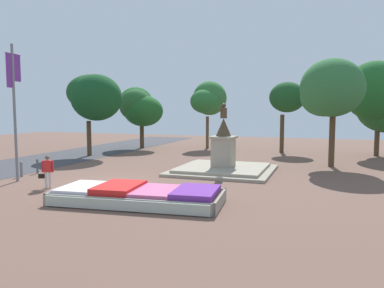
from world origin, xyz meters
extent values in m
plane|color=brown|center=(0.00, 0.00, 0.00)|extent=(70.66, 70.66, 0.00)
cube|color=#38281C|center=(3.34, -2.96, 0.22)|extent=(6.96, 3.21, 0.45)
cube|color=gray|center=(3.47, -4.27, 0.24)|extent=(6.90, 0.82, 0.49)
cube|color=gray|center=(3.20, -1.66, 0.24)|extent=(6.90, 0.82, 0.49)
cube|color=gray|center=(-0.06, -3.32, 0.24)|extent=(0.38, 2.71, 0.49)
cube|color=gray|center=(6.73, -2.61, 0.24)|extent=(0.38, 2.71, 0.49)
cube|color=white|center=(0.90, -3.22, 0.53)|extent=(1.87, 2.48, 0.15)
cube|color=red|center=(2.53, -3.05, 0.59)|extent=(1.87, 2.48, 0.28)
cube|color=#D86699|center=(4.15, -2.88, 0.53)|extent=(1.87, 2.48, 0.16)
cube|color=#72339E|center=(5.77, -2.71, 0.57)|extent=(1.87, 2.48, 0.24)
cube|color=#B2BCAD|center=(3.48, -4.32, 0.25)|extent=(6.57, 0.89, 0.40)
cube|color=gray|center=(4.69, 5.69, 0.08)|extent=(5.97, 5.97, 0.16)
cube|color=gray|center=(4.69, 5.69, 0.25)|extent=(5.06, 5.06, 0.16)
cube|color=#9E937F|center=(4.69, 5.69, 1.20)|extent=(1.27, 1.27, 1.74)
cube|color=#9E937F|center=(4.69, 5.69, 2.13)|extent=(1.49, 1.49, 0.12)
cone|color=#473823|center=(4.69, 5.69, 2.73)|extent=(0.95, 0.95, 1.09)
cylinder|color=#473823|center=(4.69, 5.69, 3.60)|extent=(0.41, 0.41, 0.63)
sphere|color=#473823|center=(4.69, 5.69, 4.05)|extent=(0.28, 0.28, 0.28)
cylinder|color=#473823|center=(4.58, 5.47, 3.72)|extent=(0.30, 0.48, 0.50)
cylinder|color=slate|center=(-4.87, -0.98, 3.60)|extent=(0.14, 0.14, 7.19)
cube|color=#6B2D8C|center=(-4.91, -0.64, 6.00)|extent=(0.09, 0.54, 1.43)
cylinder|color=slate|center=(-4.91, -0.64, 6.71)|extent=(0.11, 0.68, 0.03)
cube|color=#6B2D8C|center=(-4.83, -1.26, 5.82)|extent=(0.07, 0.43, 1.76)
cylinder|color=slate|center=(-4.83, -1.26, 6.69)|extent=(0.10, 0.57, 0.03)
cylinder|color=beige|center=(-2.04, -1.81, 0.40)|extent=(0.13, 0.13, 0.80)
cylinder|color=beige|center=(-2.20, -1.88, 0.40)|extent=(0.13, 0.13, 0.80)
cube|color=red|center=(-2.12, -1.85, 1.08)|extent=(0.44, 0.36, 0.57)
cylinder|color=red|center=(-1.90, -1.74, 1.05)|extent=(0.09, 0.09, 0.54)
cylinder|color=red|center=(-2.34, -1.95, 1.05)|extent=(0.09, 0.09, 0.54)
sphere|color=brown|center=(-2.12, -1.85, 1.50)|extent=(0.21, 0.21, 0.21)
cube|color=black|center=(-2.39, -1.97, 0.60)|extent=(0.30, 0.23, 0.22)
cylinder|color=slate|center=(-5.71, 0.18, 0.37)|extent=(0.15, 0.15, 0.74)
sphere|color=slate|center=(-5.71, 0.18, 0.79)|extent=(0.16, 0.16, 0.16)
cylinder|color=#4C5156|center=(-5.65, 1.39, 0.38)|extent=(0.12, 0.12, 0.77)
sphere|color=#4C5156|center=(-5.65, 1.39, 0.80)|extent=(0.14, 0.14, 0.14)
cylinder|color=#4C3823|center=(-7.76, 9.71, 1.44)|extent=(0.37, 0.37, 2.88)
ellipsoid|color=#164921|center=(-6.91, 9.62, 4.77)|extent=(4.11, 4.02, 3.73)
ellipsoid|color=#194E22|center=(-7.73, 10.18, 5.20)|extent=(3.96, 4.11, 2.97)
cylinder|color=#4C3823|center=(11.00, 10.05, 1.70)|extent=(0.38, 0.38, 3.40)
ellipsoid|color=#2F6C35|center=(11.02, 10.68, 4.88)|extent=(3.18, 2.92, 2.81)
ellipsoid|color=#2F6A36|center=(10.89, 9.48, 5.21)|extent=(4.04, 4.12, 3.75)
ellipsoid|color=#2F6C36|center=(10.44, 10.62, 4.67)|extent=(3.17, 3.01, 2.67)
cylinder|color=brown|center=(-0.28, 18.55, 1.57)|extent=(0.30, 0.30, 3.13)
ellipsoid|color=#2E6D2F|center=(-0.56, 19.03, 4.83)|extent=(2.73, 2.99, 2.56)
ellipsoid|color=#2A6C31|center=(-0.44, 18.24, 4.60)|extent=(2.83, 3.03, 2.33)
ellipsoid|color=#306D33|center=(-0.26, 19.22, 4.92)|extent=(3.35, 3.25, 3.34)
cylinder|color=#4C3823|center=(14.61, 17.38, 1.49)|extent=(0.39, 0.39, 2.99)
ellipsoid|color=#1F5D26|center=(14.22, 16.67, 5.30)|extent=(4.78, 4.38, 4.72)
cylinder|color=#4C3823|center=(-6.46, 16.68, 1.27)|extent=(0.41, 0.41, 2.53)
ellipsoid|color=#215D26|center=(-5.92, 15.98, 3.67)|extent=(3.81, 3.52, 2.96)
ellipsoid|color=#275929|center=(-6.68, 15.85, 4.23)|extent=(3.19, 3.11, 3.03)
ellipsoid|color=#205D28|center=(-7.28, 17.05, 4.56)|extent=(3.29, 3.31, 2.93)
cylinder|color=#4C3823|center=(6.99, 17.37, 1.68)|extent=(0.37, 0.37, 3.37)
ellipsoid|color=#184A27|center=(7.62, 17.70, 4.85)|extent=(2.52, 2.19, 2.14)
ellipsoid|color=#1C4C23|center=(7.36, 17.56, 4.89)|extent=(3.14, 3.07, 2.67)
camera|label=1|loc=(10.44, -16.43, 3.83)|focal=35.00mm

